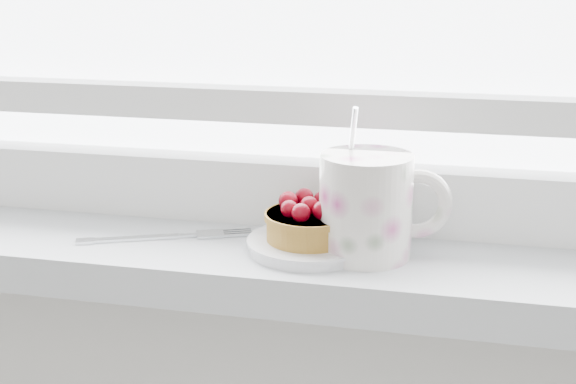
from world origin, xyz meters
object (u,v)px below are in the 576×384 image
(floral_mug, at_px, (369,203))
(fork, at_px, (164,237))
(saucer, at_px, (309,245))
(raspberry_tart, at_px, (309,221))

(floral_mug, bearing_deg, fork, 179.81)
(saucer, xyz_separation_m, fork, (-0.15, 0.00, -0.00))
(floral_mug, bearing_deg, raspberry_tart, -179.56)
(raspberry_tart, height_order, fork, raspberry_tart)
(saucer, relative_size, raspberry_tart, 1.40)
(saucer, distance_m, floral_mug, 0.08)
(raspberry_tart, bearing_deg, saucer, -44.81)
(raspberry_tart, xyz_separation_m, fork, (-0.15, 0.00, -0.03))
(floral_mug, relative_size, fork, 0.84)
(raspberry_tart, height_order, floral_mug, floral_mug)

